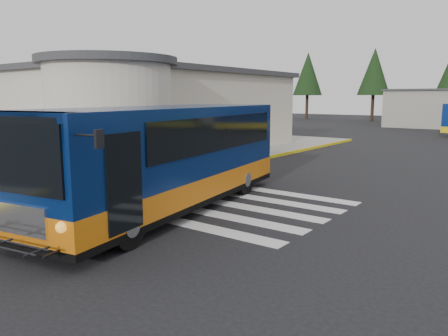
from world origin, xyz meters
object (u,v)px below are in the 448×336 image
Objects in this scene: transit_bus at (165,161)px; bollard at (82,178)px; pedestrian_a at (26,169)px; pedestrian_b at (7,167)px.

transit_bus is 3.46m from bollard.
pedestrian_a is 0.89× the size of pedestrian_b.
transit_bus is 5.65m from pedestrian_b.
pedestrian_b reaches higher than pedestrian_a.
pedestrian_b is 2.48m from bollard.
transit_bus reaches higher than pedestrian_b.
bollard is (-3.33, -0.51, -0.79)m from transit_bus.
pedestrian_a is at bearing -172.27° from transit_bus.
transit_bus reaches higher than pedestrian_a.
bollard is (1.58, 1.05, -0.28)m from pedestrian_a.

